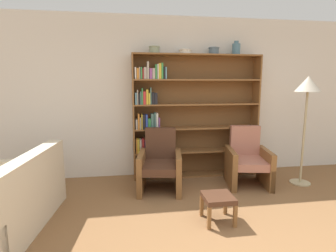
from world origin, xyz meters
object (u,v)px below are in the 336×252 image
Objects in this scene: bowl_copper at (214,50)px; couch at (5,204)px; armchair_cushioned at (247,160)px; bowl_olive at (154,49)px; armchair_leather at (160,164)px; vase_tall at (236,49)px; bookshelf at (184,118)px; bowl_brass at (185,51)px; floor_lamp at (308,91)px; footstool at (218,200)px.

bowl_copper is 0.11× the size of couch.
bowl_copper is 1.91m from armchair_cushioned.
armchair_leather is at bearing -87.69° from bowl_olive.
armchair_cushioned is (0.04, -0.53, -1.82)m from vase_tall.
bookshelf is at bearing 178.74° from vase_tall.
bowl_brass is 1.17× the size of bowl_copper.
armchair_leather is 1.00× the size of armchair_cushioned.
armchair_leather is at bearing -58.78° from couch.
bookshelf is 0.98m from armchair_leather.
bookshelf is at bearing 2.19° from bowl_olive.
vase_tall is at bearing 0.00° from bowl_brass.
armchair_cushioned is at bearing 172.38° from floor_lamp.
bowl_copper is at bearing -40.17° from armchair_cushioned.
vase_tall is 0.13× the size of floor_lamp.
bowl_copper is at bearing -0.00° from bowl_olive.
bowl_copper is at bearing -57.75° from couch.
vase_tall reaches higher than footstool.
bowl_brass reaches higher than couch.
armchair_leather is (-1.38, -0.53, -1.82)m from vase_tall.
floor_lamp reaches higher than couch.
vase_tall is (0.40, 0.00, 0.03)m from bowl_copper.
bowl_olive is 1.86m from armchair_leather.
armchair_leather reaches higher than footstool.
floor_lamp is 2.35m from footstool.
armchair_leather is at bearing -131.61° from bookshelf.
vase_tall is 0.14× the size of couch.
bookshelf reaches higher than floor_lamp.
bowl_brass is 0.96× the size of vase_tall.
vase_tall is 0.25× the size of armchair_leather.
armchair_cushioned is at bearing 51.17° from footstool.
floor_lamp is (2.31, -0.12, 1.11)m from armchair_leather.
bowl_copper reaches higher than armchair_cushioned.
armchair_leather is at bearing 10.38° from armchair_cushioned.
vase_tall reaches higher than bowl_brass.
bowl_copper reaches higher than couch.
bowl_brass is 2.03m from floor_lamp.
bookshelf is 2.36× the size of armchair_cushioned.
bookshelf is at bearing 92.39° from footstool.
bowl_copper reaches higher than bowl_brass.
bowl_olive reaches higher than footstool.
bowl_copper is 3.68m from couch.
bowl_brass is (0.52, 0.00, -0.02)m from bowl_olive.
bookshelf is at bearing -20.32° from armchair_cushioned.
floor_lamp is 5.01× the size of footstool.
armchair_cushioned is (3.27, 0.88, 0.09)m from couch.
footstool is at bearing -117.05° from vase_tall.
bowl_copper is 2.53m from footstool.
bowl_olive is at bearing 164.36° from floor_lamp.
bookshelf is 6.32× the size of footstool.
vase_tall reaches higher than bowl_copper.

